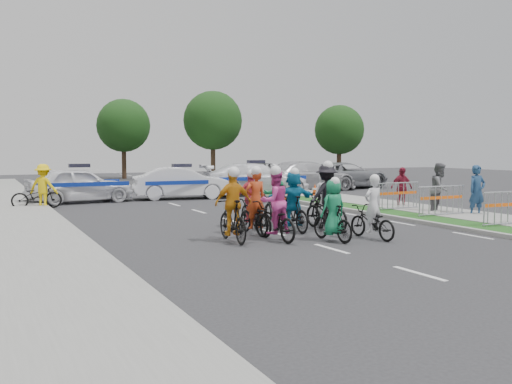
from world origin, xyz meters
name	(u,v)px	position (x,y,z in m)	size (l,w,h in m)	color
ground	(331,249)	(0.00, 0.00, 0.00)	(90.00, 90.00, 0.00)	#28282B
curb_right	(373,214)	(5.10, 5.00, 0.06)	(0.20, 60.00, 0.12)	gray
grass_strip	(389,213)	(5.80, 5.00, 0.06)	(1.20, 60.00, 0.11)	#204917
sidewalk_right	(427,211)	(7.60, 5.00, 0.07)	(2.40, 60.00, 0.13)	gray
sidewalk_left	(22,236)	(-6.50, 5.00, 0.07)	(3.00, 60.00, 0.13)	gray
rider_0	(372,217)	(1.81, 0.80, 0.57)	(0.71, 1.72, 1.72)	black
rider_1	(333,216)	(0.67, 0.95, 0.66)	(0.73, 1.61, 1.67)	black
rider_2	(274,213)	(-0.62, 1.73, 0.72)	(0.86, 1.96, 1.95)	black
rider_3	(233,213)	(-1.70, 1.94, 0.74)	(0.99, 1.86, 1.93)	black
rider_4	(326,203)	(1.67, 2.80, 0.78)	(1.16, 2.03, 2.04)	black
rider_5	(293,205)	(0.58, 2.86, 0.78)	(1.47, 1.76, 1.85)	black
rider_6	(255,212)	(-0.63, 2.85, 0.63)	(0.67, 1.88, 1.91)	black
rider_7	(325,202)	(2.21, 3.70, 0.72)	(0.83, 1.80, 1.84)	black
rider_8	(275,203)	(0.81, 4.41, 0.68)	(0.84, 1.87, 1.84)	black
rider_9	(251,205)	(-0.14, 4.14, 0.68)	(0.92, 1.72, 1.76)	black
police_car_0	(80,185)	(-3.46, 14.70, 0.78)	(1.84, 4.58, 1.56)	white
police_car_1	(182,183)	(1.21, 14.55, 0.75)	(1.60, 4.57, 1.51)	white
police_car_2	(256,179)	(5.42, 15.12, 0.82)	(2.29, 5.63, 1.63)	white
civilian_sedan	(308,176)	(9.28, 16.33, 0.84)	(2.34, 5.77, 1.67)	#B1B1B6
civilian_suv	(345,175)	(12.31, 17.09, 0.78)	(2.59, 5.61, 1.56)	gray
spectator_0	(477,191)	(8.12, 3.12, 0.91)	(0.66, 0.43, 1.81)	navy
spectator_1	(440,189)	(7.57, 4.32, 0.93)	(0.91, 0.71, 1.87)	#5A5A5F
spectator_2	(402,188)	(7.70, 6.56, 0.82)	(0.97, 0.40, 1.65)	maroon
marshal_hiviz	(43,186)	(-5.15, 12.82, 0.89)	(1.15, 0.66, 1.77)	yellow
barrier_0	(508,210)	(6.70, 0.62, 0.56)	(2.00, 0.50, 1.12)	#A5A8AD
barrier_1	(441,202)	(6.70, 3.35, 0.56)	(2.00, 0.50, 1.12)	#A5A8AD
barrier_2	(398,197)	(6.70, 5.56, 0.56)	(2.00, 0.50, 1.12)	#A5A8AD
cone_0	(286,198)	(3.91, 9.19, 0.34)	(0.40, 0.40, 0.70)	#F24C0C
cone_1	(315,191)	(7.07, 12.04, 0.34)	(0.40, 0.40, 0.70)	#F24C0C
parked_bike	(37,196)	(-5.41, 12.93, 0.50)	(0.67, 1.91, 1.00)	black
tree_1	(213,121)	(9.00, 30.00, 4.54)	(4.55, 4.55, 6.82)	#382619
tree_2	(339,130)	(18.00, 26.00, 3.83)	(3.85, 3.85, 5.77)	#382619
tree_4	(123,126)	(3.00, 34.00, 4.19)	(4.20, 4.20, 6.30)	#382619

